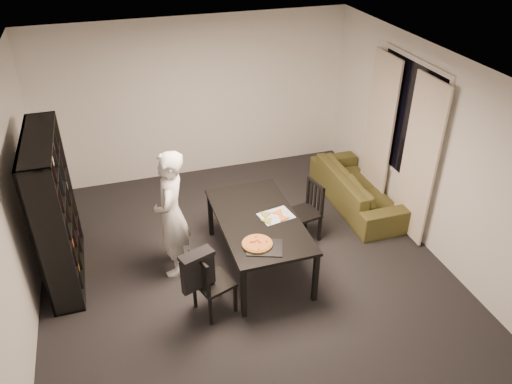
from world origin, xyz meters
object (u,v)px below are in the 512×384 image
object	(u,v)px
bookshelf	(55,211)
chair_right	(309,207)
dining_table	(258,223)
chair_left	(208,280)
person	(171,214)
pepperoni_pizza	(257,244)
baking_tray	(265,247)
sofa	(358,188)

from	to	relation	value
bookshelf	chair_right	distance (m)	3.23
dining_table	chair_right	distance (m)	0.95
chair_left	person	bearing A→B (deg)	-5.14
bookshelf	pepperoni_pizza	world-z (taller)	bookshelf
bookshelf	chair_left	world-z (taller)	bookshelf
baking_tray	sofa	distance (m)	2.54
chair_right	sofa	size ratio (longest dim) A/B	0.44
chair_left	chair_right	distance (m)	1.94
pepperoni_pizza	chair_left	bearing A→B (deg)	-167.79
baking_tray	pepperoni_pizza	xyz separation A→B (m)	(-0.07, 0.07, 0.02)
chair_left	sofa	world-z (taller)	chair_left
dining_table	person	bearing A→B (deg)	166.35
sofa	chair_right	bearing A→B (deg)	117.37
chair_right	person	world-z (taller)	person
dining_table	sofa	bearing A→B (deg)	26.24
bookshelf	baking_tray	size ratio (longest dim) A/B	4.75
chair_right	pepperoni_pizza	world-z (taller)	chair_right
chair_left	sofa	bearing A→B (deg)	-79.23
person	sofa	size ratio (longest dim) A/B	0.86
baking_tray	pepperoni_pizza	world-z (taller)	pepperoni_pizza
pepperoni_pizza	person	bearing A→B (deg)	138.31
chair_left	chair_right	xyz separation A→B (m)	(1.64, 1.03, 0.00)
pepperoni_pizza	sofa	xyz separation A→B (m)	(2.07, 1.44, -0.47)
chair_left	baking_tray	distance (m)	0.73
baking_tray	sofa	bearing A→B (deg)	36.99
chair_left	baking_tray	xyz separation A→B (m)	(0.69, 0.07, 0.25)
chair_right	sofa	xyz separation A→B (m)	(1.05, 0.54, -0.20)
chair_left	baking_tray	bearing A→B (deg)	-103.97
bookshelf	baking_tray	bearing A→B (deg)	-26.70
dining_table	chair_left	size ratio (longest dim) A/B	2.05
bookshelf	dining_table	xyz separation A→B (m)	(2.34, -0.55, -0.29)
chair_right	person	size ratio (longest dim) A/B	0.51
baking_tray	bookshelf	bearing A→B (deg)	153.30
chair_left	pepperoni_pizza	distance (m)	0.69
chair_left	chair_right	world-z (taller)	chair_right
dining_table	sofa	distance (m)	2.14
person	baking_tray	distance (m)	1.24
chair_right	dining_table	bearing A→B (deg)	-76.27
dining_table	pepperoni_pizza	distance (m)	0.54
sofa	pepperoni_pizza	bearing A→B (deg)	124.84
bookshelf	baking_tray	xyz separation A→B (m)	(2.24, -1.12, -0.22)
person	bookshelf	bearing A→B (deg)	-85.90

